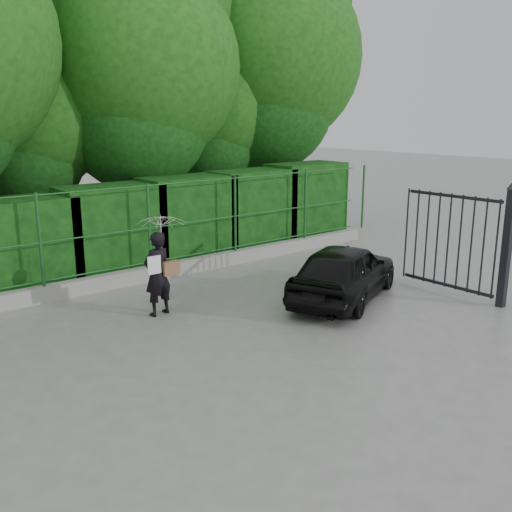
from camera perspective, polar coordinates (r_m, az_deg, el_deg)
ground at (r=8.87m, az=1.70°, el=-9.22°), size 80.00×80.00×0.00m
kerb at (r=12.38m, az=-12.06°, el=-2.01°), size 14.00×0.25×0.30m
fence at (r=12.24m, az=-11.39°, el=2.90°), size 14.13×0.06×1.80m
hedge at (r=13.16m, az=-13.35°, el=2.64°), size 14.20×1.20×2.16m
trees at (r=15.37m, az=-14.83°, el=17.73°), size 17.10×6.15×8.08m
gate at (r=11.57m, az=21.73°, el=1.47°), size 0.22×2.33×2.36m
woman at (r=10.18m, az=-9.52°, el=0.64°), size 0.88×0.88×1.79m
car at (r=11.09m, az=8.83°, el=-1.53°), size 3.56×2.52×1.12m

